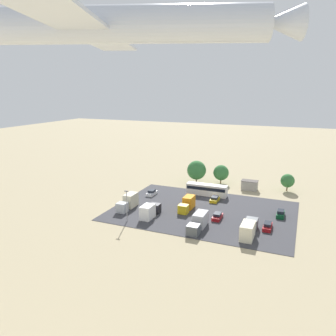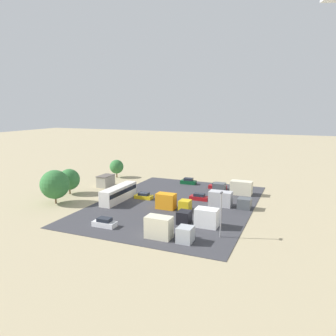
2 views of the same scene
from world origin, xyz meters
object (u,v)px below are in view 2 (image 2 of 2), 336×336
(parked_car_2, at_px, (144,196))
(parked_truck_1, at_px, (171,202))
(parked_car_3, at_px, (105,223))
(parked_car_4, at_px, (218,186))
(parked_truck_2, at_px, (200,218))
(shed_building, at_px, (106,181))
(bus, at_px, (119,193))
(parked_car_0, at_px, (188,181))
(parked_truck_0, at_px, (166,229))
(parked_car_1, at_px, (199,197))
(parked_truck_3, at_px, (227,200))
(parked_truck_4, at_px, (235,188))

(parked_car_2, bearing_deg, parked_truck_1, 60.80)
(parked_car_3, distance_m, parked_car_4, 35.82)
(parked_car_3, distance_m, parked_truck_2, 16.75)
(shed_building, relative_size, parked_car_3, 1.18)
(bus, distance_m, parked_car_0, 23.03)
(parked_truck_0, bearing_deg, parked_car_2, -144.55)
(parked_truck_1, bearing_deg, parked_car_2, -119.20)
(shed_building, bearing_deg, parked_car_1, 83.32)
(shed_building, xyz_separation_m, parked_truck_3, (5.69, 33.57, 0.03))
(parked_car_4, xyz_separation_m, parked_truck_1, (20.40, -4.48, 0.83))
(parked_truck_2, bearing_deg, parked_truck_0, 157.38)
(parked_truck_1, distance_m, parked_truck_2, 10.62)
(parked_truck_0, height_order, parked_truck_2, parked_truck_0)
(parked_car_2, xyz_separation_m, parked_truck_1, (4.89, 8.76, 0.87))
(parked_car_3, bearing_deg, parked_truck_2, 113.90)
(parked_car_1, bearing_deg, parked_truck_0, -175.59)
(parked_truck_4, bearing_deg, shed_building, 98.95)
(parked_car_0, bearing_deg, parked_truck_2, -157.06)
(parked_truck_4, bearing_deg, parked_truck_0, 171.85)
(shed_building, distance_m, parked_truck_4, 33.43)
(shed_building, distance_m, parked_car_3, 30.25)
(shed_building, height_order, parked_truck_3, parked_truck_3)
(parked_car_0, xyz_separation_m, parked_truck_1, (22.47, 4.15, 0.76))
(parked_car_4, bearing_deg, shed_building, 106.94)
(parked_car_2, relative_size, parked_car_4, 0.90)
(parked_car_4, height_order, parked_truck_1, parked_truck_1)
(bus, distance_m, parked_car_3, 16.03)
(bus, bearing_deg, parked_truck_0, -40.94)
(parked_car_2, bearing_deg, bus, -50.51)
(parked_truck_1, bearing_deg, parked_truck_0, 19.13)
(shed_building, xyz_separation_m, parked_car_1, (3.13, 26.72, -0.77))
(parked_car_1, bearing_deg, parked_car_3, 155.18)
(bus, relative_size, parked_truck_3, 1.36)
(parked_truck_0, height_order, parked_truck_1, parked_truck_0)
(shed_building, xyz_separation_m, parked_truck_4, (-5.20, 33.02, 0.10))
(parked_car_1, relative_size, parked_car_4, 0.93)
(parked_car_4, bearing_deg, parked_car_1, 173.84)
(bus, xyz_separation_m, parked_car_0, (-21.18, 8.98, -1.07))
(parked_truck_1, bearing_deg, parked_car_4, 167.62)
(shed_building, bearing_deg, parked_truck_3, 80.37)
(parked_truck_2, bearing_deg, parked_truck_3, -8.15)
(parked_truck_1, height_order, parked_truck_4, parked_truck_4)
(parked_car_1, bearing_deg, parked_car_0, 28.22)
(parked_car_3, relative_size, parked_truck_2, 0.58)
(parked_car_1, relative_size, parked_car_3, 1.00)
(parked_car_0, distance_m, parked_truck_1, 22.86)
(parked_car_3, bearing_deg, parked_car_1, 155.18)
(shed_building, distance_m, parked_car_2, 16.34)
(parked_truck_3, bearing_deg, parked_truck_0, -13.79)
(parked_truck_0, xyz_separation_m, parked_truck_4, (-31.51, 4.51, -0.10))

